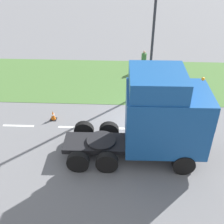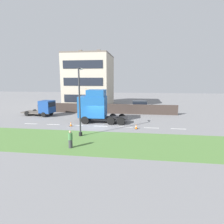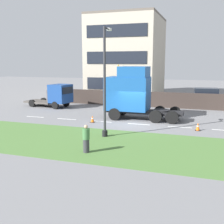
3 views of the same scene
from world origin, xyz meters
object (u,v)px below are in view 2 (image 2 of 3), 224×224
traffic_cone_lead (136,127)px  flatbed_truck (45,108)px  parked_car (139,107)px  pedestrian (70,140)px  lorry_cab (95,106)px  traffic_cone_trailing (71,124)px  lamp_post (80,106)px

traffic_cone_lead → flatbed_truck: bearing=67.7°
parked_car → pedestrian: bearing=156.6°
flatbed_truck → parked_car: bearing=119.1°
parked_car → pedestrian: parked_car is taller
flatbed_truck → parked_car: flatbed_truck is taller
lorry_cab → parked_car: bearing=-35.8°
flatbed_truck → traffic_cone_trailing: size_ratio=9.86×
traffic_cone_lead → pedestrian: bearing=141.9°
pedestrian → parked_car: bearing=-17.7°
lamp_post → pedestrian: size_ratio=4.56×
lamp_post → flatbed_truck: bearing=43.0°
flatbed_truck → pedestrian: 16.19m
lorry_cab → parked_car: lorry_cab is taller
lorry_cab → flatbed_truck: (3.28, 9.13, -0.93)m
parked_car → traffic_cone_trailing: (-11.32, 8.66, -0.74)m
flatbed_truck → pedestrian: size_ratio=3.68×
flatbed_truck → traffic_cone_trailing: 8.89m
lamp_post → traffic_cone_trailing: bearing=33.2°
lorry_cab → traffic_cone_lead: size_ratio=11.55×
traffic_cone_trailing → parked_car: bearing=-37.4°
flatbed_truck → traffic_cone_trailing: (-5.90, -6.57, -1.05)m
flatbed_truck → pedestrian: bearing=44.4°
parked_car → lamp_post: (-15.13, 6.17, 2.21)m
lorry_cab → traffic_cone_trailing: lorry_cab is taller
lorry_cab → flatbed_truck: bearing=69.5°
lorry_cab → lamp_post: 6.49m
lorry_cab → pedestrian: 10.10m
lorry_cab → flatbed_truck: 9.74m
traffic_cone_trailing → lorry_cab: bearing=-44.3°
lamp_post → pedestrian: 4.34m
lorry_cab → parked_car: size_ratio=1.43×
traffic_cone_lead → lorry_cab: bearing=63.9°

